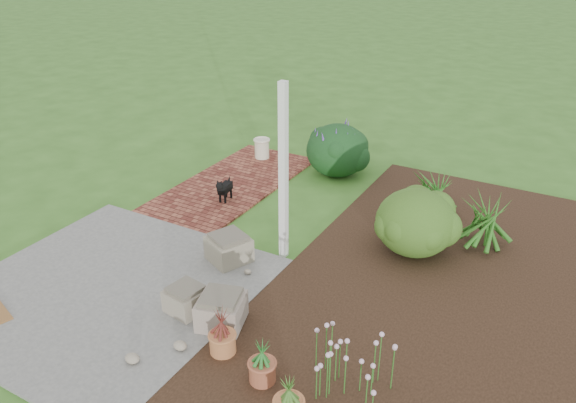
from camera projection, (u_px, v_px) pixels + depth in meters
The scene contains 17 objects.
ground at pixel (262, 253), 8.01m from camera, with size 80.00×80.00×0.00m, color #32601E.
concrete_patio at pixel (107, 289), 7.19m from camera, with size 3.50×3.50×0.04m, color #5F5F5C.
brick_path at pixel (233, 183), 10.12m from camera, with size 1.60×3.50×0.04m, color #5A241C.
garden_bed at pixel (446, 284), 7.29m from camera, with size 4.00×7.00×0.03m, color black.
veranda_post at pixel (283, 175), 7.40m from camera, with size 0.10×0.10×2.50m, color white.
stone_trough_near at pixel (186, 300), 6.71m from camera, with size 0.42×0.42×0.28m, color #776C5A.
stone_trough_mid at pixel (221, 311), 6.48m from camera, with size 0.50×0.50×0.34m, color #76685C.
stone_trough_far at pixel (229, 249), 7.71m from camera, with size 0.51×0.51×0.34m, color gray.
black_dog at pixel (224, 188), 9.33m from camera, with size 0.18×0.46×0.40m.
cream_ceramic_urn at pixel (262, 148), 11.10m from camera, with size 0.29×0.29×0.38m, color beige.
evergreen_shrub at pixel (416, 221), 7.82m from camera, with size 1.12×1.12×0.95m, color #1B3D0D.
agapanthus_clump_back at pixel (485, 217), 7.98m from camera, with size 1.00×1.00×0.90m, color #114011, non-canonical shape.
agapanthus_clump_front at pixel (432, 190), 8.84m from camera, with size 0.98×0.98×0.87m, color #0C3F13, non-canonical shape.
pink_flower_patch at pixel (346, 363), 5.54m from camera, with size 0.93×0.93×0.60m, color #113D0F, non-canonical shape.
terracotta_pot_bronze at pixel (223, 343), 6.08m from camera, with size 0.29×0.29×0.23m, color #AC673A.
terracotta_pot_small_right at pixel (262, 371), 5.69m from camera, with size 0.27×0.27×0.23m, color #984E33.
purple_flowering_bush at pixel (337, 149), 10.36m from camera, with size 1.15×1.15×0.98m, color black.
Camera 1 is at (3.69, -5.78, 4.22)m, focal length 35.00 mm.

